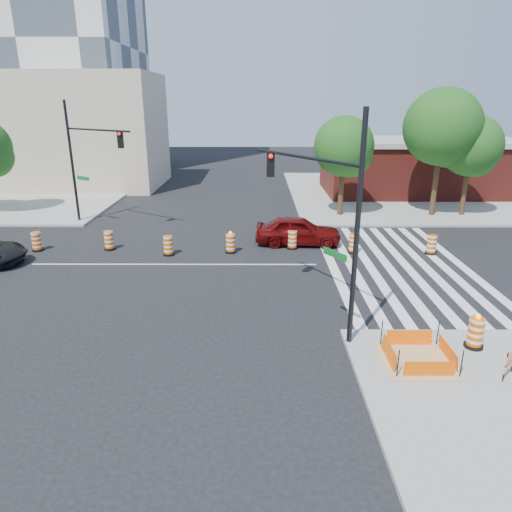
{
  "coord_description": "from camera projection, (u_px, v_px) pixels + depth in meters",
  "views": [
    {
      "loc": [
        4.12,
        -21.12,
        7.67
      ],
      "look_at": [
        4.05,
        -2.8,
        1.4
      ],
      "focal_mm": 32.0,
      "sensor_mm": 36.0,
      "label": 1
    }
  ],
  "objects": [
    {
      "name": "crosswalk_east",
      "position": [
        396.0,
        265.0,
        22.44
      ],
      "size": [
        6.75,
        13.5,
        0.01
      ],
      "color": "silver",
      "rests_on": "ground"
    },
    {
      "name": "median_drum_7",
      "position": [
        431.0,
        245.0,
        23.86
      ],
      "size": [
        0.6,
        0.6,
        1.02
      ],
      "color": "black",
      "rests_on": "ground"
    },
    {
      "name": "pit_drum",
      "position": [
        475.0,
        334.0,
        14.5
      ],
      "size": [
        0.6,
        0.6,
        1.17
      ],
      "color": "black",
      "rests_on": "ground"
    },
    {
      "name": "signal_pole_nw",
      "position": [
        86.0,
        152.0,
        28.0
      ],
      "size": [
        4.84,
        3.27,
        7.56
      ],
      "rotation": [
        0.0,
        0.0,
        -0.59
      ],
      "color": "black",
      "rests_on": "ground"
    },
    {
      "name": "median_drum_5",
      "position": [
        292.0,
        240.0,
        24.74
      ],
      "size": [
        0.6,
        0.6,
        1.02
      ],
      "color": "black",
      "rests_on": "ground"
    },
    {
      "name": "lane_centerline",
      "position": [
        174.0,
        264.0,
        22.48
      ],
      "size": [
        14.0,
        0.12,
        0.01
      ],
      "primitive_type": "cube",
      "color": "silver",
      "rests_on": "ground"
    },
    {
      "name": "ground",
      "position": [
        174.0,
        264.0,
        22.48
      ],
      "size": [
        120.0,
        120.0,
        0.0
      ],
      "primitive_type": "plane",
      "color": "black",
      "rests_on": "ground"
    },
    {
      "name": "beige_midrise",
      "position": [
        82.0,
        131.0,
        41.72
      ],
      "size": [
        14.0,
        10.0,
        10.0
      ],
      "primitive_type": "cube",
      "color": "#C6B497",
      "rests_on": "ground"
    },
    {
      "name": "sidewalk_ne",
      "position": [
        418.0,
        193.0,
        39.43
      ],
      "size": [
        22.0,
        22.0,
        0.15
      ],
      "primitive_type": "cube",
      "color": "gray",
      "rests_on": "ground"
    },
    {
      "name": "barricade",
      "position": [
        510.0,
        361.0,
        12.93
      ],
      "size": [
        0.6,
        0.58,
        0.94
      ],
      "rotation": [
        0.0,
        0.0,
        0.78
      ],
      "color": "#DF5304",
      "rests_on": "ground"
    },
    {
      "name": "median_drum_4",
      "position": [
        231.0,
        244.0,
        24.08
      ],
      "size": [
        0.6,
        0.6,
        1.18
      ],
      "color": "black",
      "rests_on": "ground"
    },
    {
      "name": "median_drum_1",
      "position": [
        37.0,
        242.0,
        24.39
      ],
      "size": [
        0.6,
        0.6,
        1.02
      ],
      "color": "black",
      "rests_on": "ground"
    },
    {
      "name": "tree_north_c",
      "position": [
        344.0,
        150.0,
        30.35
      ],
      "size": [
        4.0,
        3.98,
        6.76
      ],
      "color": "#382314",
      "rests_on": "ground"
    },
    {
      "name": "red_coupe",
      "position": [
        298.0,
        231.0,
        25.37
      ],
      "size": [
        4.8,
        2.12,
        1.61
      ],
      "primitive_type": "imported",
      "rotation": [
        0.0,
        0.0,
        1.52
      ],
      "color": "#530707",
      "rests_on": "ground"
    },
    {
      "name": "tree_north_d",
      "position": [
        442.0,
        131.0,
        29.93
      ],
      "size": [
        5.02,
        5.02,
        8.54
      ],
      "color": "#382314",
      "rests_on": "ground"
    },
    {
      "name": "median_drum_6",
      "position": [
        354.0,
        244.0,
        24.08
      ],
      "size": [
        0.6,
        0.6,
        1.02
      ],
      "color": "black",
      "rests_on": "ground"
    },
    {
      "name": "brick_storefront",
      "position": [
        421.0,
        167.0,
        38.7
      ],
      "size": [
        16.5,
        8.5,
        4.6
      ],
      "color": "maroon",
      "rests_on": "ground"
    },
    {
      "name": "median_drum_3",
      "position": [
        168.0,
        246.0,
        23.71
      ],
      "size": [
        0.6,
        0.6,
        1.02
      ],
      "color": "black",
      "rests_on": "ground"
    },
    {
      "name": "excavation_pit",
      "position": [
        418.0,
        359.0,
        13.86
      ],
      "size": [
        2.2,
        2.2,
        0.9
      ],
      "color": "tan",
      "rests_on": "ground"
    },
    {
      "name": "tree_north_e",
      "position": [
        471.0,
        149.0,
        30.3
      ],
      "size": [
        4.02,
        4.02,
        6.83
      ],
      "color": "#382314",
      "rests_on": "ground"
    },
    {
      "name": "median_drum_2",
      "position": [
        109.0,
        241.0,
        24.57
      ],
      "size": [
        0.6,
        0.6,
        1.02
      ],
      "color": "black",
      "rests_on": "ground"
    },
    {
      "name": "sidewalk_nw",
      "position": [
        3.0,
        193.0,
        39.54
      ],
      "size": [
        22.0,
        22.0,
        0.15
      ],
      "primitive_type": "cube",
      "color": "gray",
      "rests_on": "ground"
    },
    {
      "name": "signal_pole_se",
      "position": [
        325.0,
        202.0,
        14.84
      ],
      "size": [
        3.11,
        4.76,
        7.36
      ],
      "rotation": [
        0.0,
        0.0,
        2.14
      ],
      "color": "black",
      "rests_on": "ground"
    }
  ]
}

